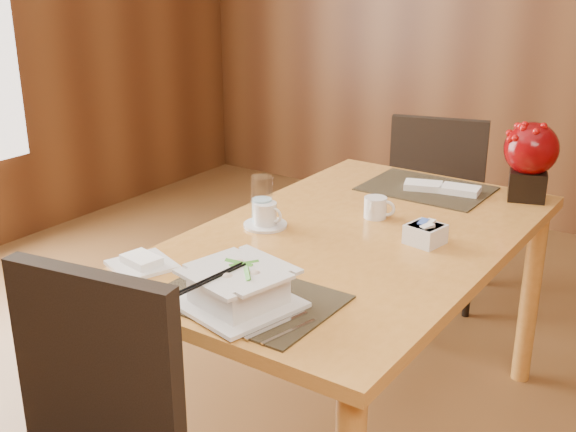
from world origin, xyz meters
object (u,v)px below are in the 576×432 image
Objects in this scene: soup_setting at (238,289)px; sugar_caddy at (425,234)px; berry_decor at (531,156)px; bread_plate at (142,265)px; creamer_jug at (375,207)px; dining_table at (353,262)px; coffee_cup at (265,216)px; far_chair at (437,200)px; water_glass at (262,201)px.

sugar_caddy is (0.21, 0.65, -0.02)m from soup_setting.
soup_setting is at bearing -104.73° from berry_decor.
sugar_caddy is 0.85m from bread_plate.
creamer_jug is 0.60× the size of bread_plate.
bread_plate is at bearing -125.56° from creamer_jug.
dining_table is at bearing -117.42° from berry_decor.
bread_plate is (-0.59, -0.61, -0.02)m from sugar_caddy.
sugar_caddy reaches higher than bread_plate.
bread_plate is at bearing -102.39° from coffee_cup.
dining_table is 10.58× the size of coffee_cup.
dining_table is 1.63× the size of far_chair.
soup_setting reaches higher than sugar_caddy.
creamer_jug is 0.26m from sugar_caddy.
bread_plate is 0.18× the size of far_chair.
soup_setting is at bearing -97.71° from creamer_jug.
sugar_caddy is at bearing 85.35° from soup_setting.
water_glass is 1.24m from far_chair.
creamer_jug is 0.35× the size of berry_decor.
berry_decor is (0.63, 0.74, 0.08)m from water_glass.
dining_table is 0.78m from berry_decor.
soup_setting reaches higher than bread_plate.
berry_decor is at bearing 62.58° from dining_table.
bread_plate is at bearing 67.38° from far_chair.
far_chair reaches higher than bread_plate.
soup_setting is 0.77m from creamer_jug.
berry_decor reaches higher than far_chair.
dining_table is at bearing 56.39° from bread_plate.
creamer_jug is at bearing 43.52° from water_glass.
water_glass is at bearing 150.48° from coffee_cup.
far_chair is (0.19, 1.66, -0.24)m from bread_plate.
far_chair is (-0.19, 1.70, -0.28)m from soup_setting.
water_glass is (-0.30, 0.51, 0.03)m from soup_setting.
water_glass is at bearing -130.29° from berry_decor.
coffee_cup reaches higher than bread_plate.
coffee_cup is 0.47m from bread_plate.
dining_table is 0.26m from sugar_caddy.
bread_plate is at bearing -120.36° from berry_decor.
dining_table is 0.62m from soup_setting.
creamer_jug is (-0.02, 0.17, 0.13)m from dining_table.
coffee_cup is 0.51× the size of berry_decor.
coffee_cup is 0.37m from creamer_jug.
creamer_jug is 0.98m from far_chair.
far_chair reaches higher than coffee_cup.
coffee_cup is at bearing -128.86° from berry_decor.
creamer_jug is at bearing 83.86° from far_chair.
soup_setting is at bearing -60.53° from coffee_cup.
water_glass reaches higher than sugar_caddy.
dining_table is at bearing 20.72° from coffee_cup.
sugar_caddy is at bearing 16.03° from water_glass.
coffee_cup is 1.44× the size of creamer_jug.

